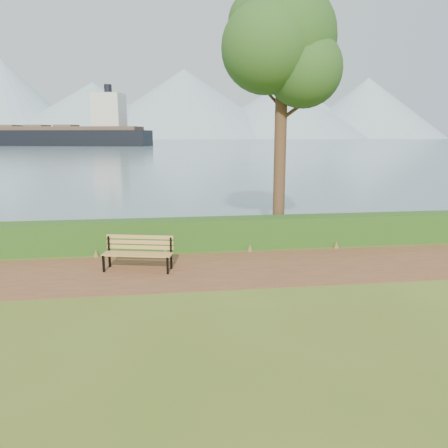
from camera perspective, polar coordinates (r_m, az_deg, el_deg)
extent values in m
plane|color=#4A5F1B|center=(11.90, -2.28, -6.44)|extent=(140.00, 140.00, 0.00)
cube|color=brown|center=(12.18, -2.42, -5.98)|extent=(40.00, 3.40, 0.01)
cube|color=#193F12|center=(14.26, -3.32, -1.31)|extent=(32.00, 0.85, 1.00)
cube|color=slate|center=(271.29, -7.80, 10.74)|extent=(700.00, 510.00, 0.00)
cone|color=#849FB0|center=(444.68, -26.99, 14.44)|extent=(140.00, 140.00, 70.00)
cone|color=#849FB0|center=(411.01, -16.63, 13.99)|extent=(160.00, 160.00, 48.00)
cone|color=#849FB0|center=(417.69, -5.17, 15.33)|extent=(190.00, 190.00, 62.00)
cone|color=#849FB0|center=(426.53, 7.45, 14.39)|extent=(170.00, 170.00, 50.00)
cone|color=#849FB0|center=(467.48, 18.17, 14.17)|extent=(150.00, 150.00, 58.00)
cone|color=#849FB0|center=(441.57, -9.30, 13.27)|extent=(120.00, 120.00, 35.00)
cone|color=#849FB0|center=(461.97, 11.52, 13.42)|extent=(130.00, 130.00, 40.00)
cube|color=black|center=(12.34, -15.45, -5.05)|extent=(0.07, 0.07, 0.47)
cube|color=black|center=(12.69, -14.77, -3.53)|extent=(0.07, 0.07, 0.91)
cube|color=black|center=(12.49, -15.13, -3.85)|extent=(0.18, 0.55, 0.05)
cube|color=black|center=(11.83, -7.37, -5.43)|extent=(0.07, 0.07, 0.47)
cube|color=black|center=(12.20, -6.92, -3.83)|extent=(0.07, 0.07, 0.91)
cube|color=black|center=(11.99, -7.16, -4.17)|extent=(0.18, 0.55, 0.05)
cube|color=#A88141|center=(12.02, -11.50, -4.13)|extent=(1.87, 0.53, 0.04)
cube|color=#A88141|center=(12.14, -11.32, -3.96)|extent=(1.87, 0.53, 0.04)
cube|color=#A88141|center=(12.26, -11.14, -3.79)|extent=(1.87, 0.53, 0.04)
cube|color=#A88141|center=(12.39, -10.97, -3.63)|extent=(1.87, 0.53, 0.04)
cube|color=#A88141|center=(12.41, -10.91, -2.99)|extent=(1.86, 0.48, 0.11)
cube|color=#A88141|center=(12.38, -10.93, -2.33)|extent=(1.86, 0.48, 0.11)
cube|color=#A88141|center=(12.34, -10.96, -1.67)|extent=(1.86, 0.48, 0.11)
cylinder|color=#3B2218|center=(15.20, 7.39, 11.51)|extent=(0.41, 0.41, 7.36)
sphere|color=#1B4B19|center=(15.51, 7.71, 22.92)|extent=(3.48, 3.48, 3.48)
sphere|color=#1B4B19|center=(16.22, 9.57, 20.16)|extent=(2.66, 2.66, 2.66)
sphere|color=#1B4B19|center=(14.77, 5.58, 21.92)|extent=(2.86, 2.86, 2.86)
sphere|color=#1B4B19|center=(15.00, 10.40, 19.26)|extent=(2.45, 2.45, 2.45)
sphere|color=#1B4B19|center=(15.84, 4.95, 24.63)|extent=(2.25, 2.25, 2.25)
sphere|color=#1B4B19|center=(15.88, 7.87, 26.44)|extent=(2.05, 2.05, 2.05)
cylinder|color=#3B2218|center=(15.35, 9.18, 14.52)|extent=(1.08, 0.12, 0.80)
cylinder|color=#3B2218|center=(15.26, 5.87, 16.55)|extent=(0.83, 0.39, 0.74)
cube|color=black|center=(157.59, -22.27, 9.98)|extent=(70.06, 28.35, 6.96)
cube|color=#4E3B2F|center=(157.58, -22.38, 11.46)|extent=(64.40, 25.87, 1.19)
cube|color=beige|center=(148.30, -14.78, 14.06)|extent=(10.74, 10.21, 10.93)
cylinder|color=black|center=(148.76, -14.91, 16.54)|extent=(2.39, 2.39, 3.48)
cube|color=brown|center=(163.89, -26.24, 11.39)|extent=(7.44, 7.87, 0.80)
cube|color=brown|center=(158.76, -23.17, 11.68)|extent=(7.44, 7.87, 0.80)
cube|color=brown|center=(154.09, -19.90, 11.95)|extent=(7.44, 7.87, 0.80)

